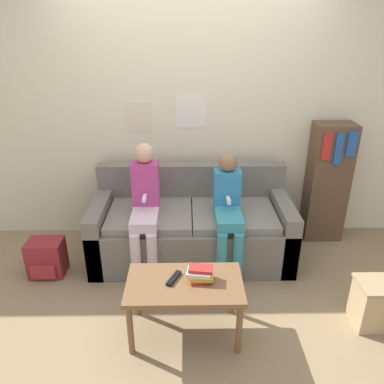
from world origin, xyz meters
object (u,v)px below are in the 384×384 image
at_px(storage_box, 381,303).
at_px(couch, 192,228).
at_px(coffee_table, 185,289).
at_px(tv_remote, 174,278).
at_px(person_left, 145,203).
at_px(backpack, 47,258).
at_px(person_right, 228,208).
at_px(bookshelf, 327,183).

bearing_deg(storage_box, couch, 145.39).
xyz_separation_m(coffee_table, storage_box, (1.48, 0.06, -0.20)).
bearing_deg(tv_remote, coffee_table, 2.75).
bearing_deg(person_left, couch, 24.53).
xyz_separation_m(person_left, backpack, (-0.91, -0.11, -0.49)).
bearing_deg(person_right, bookshelf, 26.52).
bearing_deg(couch, backpack, -167.17).
bearing_deg(couch, bookshelf, 13.38).
xyz_separation_m(bookshelf, backpack, (-2.71, -0.63, -0.46)).
distance_m(tv_remote, storage_box, 1.58).
xyz_separation_m(person_right, storage_box, (1.09, -0.77, -0.42)).
bearing_deg(person_left, backpack, -173.00).
bearing_deg(storage_box, bookshelf, 90.93).
bearing_deg(coffee_table, person_right, 65.08).
xyz_separation_m(coffee_table, bookshelf, (1.46, 1.36, 0.23)).
distance_m(person_right, storage_box, 1.40).
distance_m(person_left, backpack, 1.04).
relative_size(bookshelf, storage_box, 3.08).
distance_m(couch, coffee_table, 1.04).
bearing_deg(backpack, storage_box, -13.81).
height_order(coffee_table, tv_remote, tv_remote).
bearing_deg(tv_remote, person_right, 85.36).
relative_size(bookshelf, backpack, 3.65).
relative_size(person_left, storage_box, 2.91).
distance_m(person_left, storage_box, 2.04).
relative_size(person_left, person_right, 1.09).
bearing_deg(backpack, coffee_table, -30.22).
bearing_deg(bookshelf, person_left, -163.92).
bearing_deg(couch, person_right, -32.58).
relative_size(coffee_table, person_right, 0.76).
bearing_deg(tv_remote, backpack, 174.76).
xyz_separation_m(person_left, storage_box, (1.83, -0.78, -0.47)).
distance_m(bookshelf, backpack, 2.82).
relative_size(person_right, tv_remote, 6.30).
height_order(couch, bookshelf, bookshelf).
relative_size(couch, person_left, 1.60).
height_order(coffee_table, bookshelf, bookshelf).
xyz_separation_m(couch, bookshelf, (1.39, 0.33, 0.33)).
height_order(coffee_table, storage_box, coffee_table).
bearing_deg(couch, coffee_table, -93.69).
distance_m(coffee_table, tv_remote, 0.11).
height_order(person_left, storage_box, person_left).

